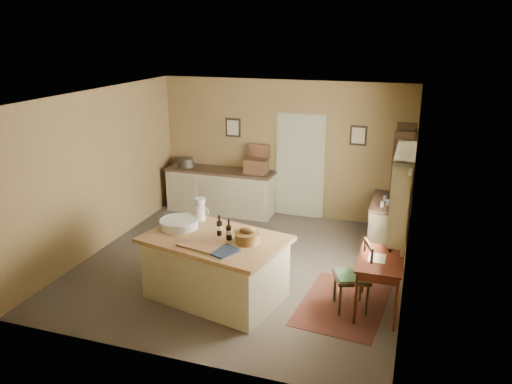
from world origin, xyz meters
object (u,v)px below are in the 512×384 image
sideboard (221,189)px  writing_desk (380,265)px  desk_chair (352,277)px  shelving_unit (404,185)px  right_cabinet (390,226)px  work_island (215,266)px

sideboard → writing_desk: 4.49m
writing_desk → desk_chair: (-0.35, -0.07, -0.20)m
sideboard → shelving_unit: 3.63m
desk_chair → right_cabinet: right_cabinet is taller
right_cabinet → shelving_unit: (0.15, 0.61, 0.56)m
work_island → desk_chair: bearing=20.7°
desk_chair → shelving_unit: size_ratio=0.46×
sideboard → writing_desk: (3.42, -2.91, 0.19)m
work_island → writing_desk: 2.23m
sideboard → desk_chair: sideboard is taller
writing_desk → shelving_unit: size_ratio=0.46×
right_cabinet → shelving_unit: shelving_unit is taller
work_island → desk_chair: 1.87m
sideboard → right_cabinet: 3.54m
work_island → shelving_unit: 3.79m
sideboard → right_cabinet: bearing=-15.1°
writing_desk → work_island: bearing=-171.3°
writing_desk → desk_chair: bearing=-168.3°
work_island → shelving_unit: bearing=63.8°
sideboard → writing_desk: bearing=-40.4°
work_island → right_cabinet: (2.20, 2.32, -0.02)m
desk_chair → shelving_unit: bearing=58.9°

